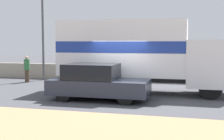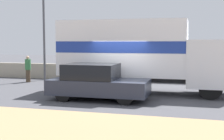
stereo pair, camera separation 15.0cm
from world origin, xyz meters
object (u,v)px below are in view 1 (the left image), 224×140
car_hatchback (97,82)px  pedestrian (27,69)px  street_lamp (42,13)px  box_truck (139,52)px

car_hatchback → pedestrian: pedestrian is taller
street_lamp → car_hatchback: size_ratio=1.78×
street_lamp → car_hatchback: bearing=-46.6°
car_hatchback → box_truck: bearing=59.4°
box_truck → pedestrian: (-7.23, 2.11, -1.12)m
pedestrian → street_lamp: bearing=69.9°
street_lamp → pedestrian: size_ratio=4.64×
car_hatchback → pedestrian: (-5.86, 4.43, 0.08)m
box_truck → car_hatchback: box_truck is taller
box_truck → pedestrian: bearing=163.7°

